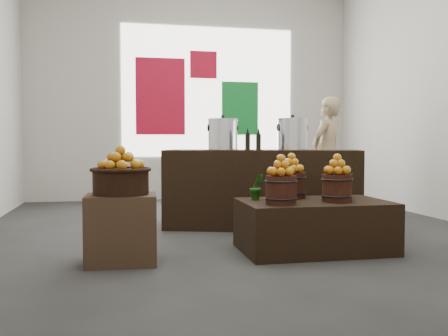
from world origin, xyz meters
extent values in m
plane|color=#343432|center=(0.00, 0.00, 0.00)|extent=(7.00, 7.00, 0.00)
cube|color=beige|center=(0.00, 3.50, 2.00)|extent=(6.00, 0.04, 4.00)
cube|color=white|center=(0.30, 3.48, 2.00)|extent=(3.20, 0.02, 2.40)
cube|color=#B70E27|center=(-0.60, 3.47, 1.90)|extent=(0.90, 0.04, 1.40)
cube|color=#137D2C|center=(0.90, 3.47, 1.70)|extent=(0.70, 0.04, 1.00)
cube|color=#B70E27|center=(0.20, 3.47, 2.50)|extent=(0.50, 0.04, 0.50)
cube|color=#4C3723|center=(-1.32, -1.32, 0.30)|extent=(0.62, 0.52, 0.60)
cylinder|color=black|center=(-1.32, -1.32, 0.71)|extent=(0.48, 0.48, 0.22)
cube|color=black|center=(0.53, -1.21, 0.25)|extent=(1.42, 0.88, 0.49)
cylinder|color=#39190F|center=(0.12, -1.41, 0.62)|extent=(0.28, 0.28, 0.26)
cylinder|color=#39190F|center=(0.71, -1.32, 0.62)|extent=(0.28, 0.28, 0.26)
cylinder|color=#39190F|center=(0.38, -0.95, 0.62)|extent=(0.28, 0.28, 0.26)
imported|color=#1B5912|center=(0.93, -0.98, 0.62)|extent=(0.29, 0.27, 0.26)
imported|color=#1B5912|center=(0.00, -1.02, 0.62)|extent=(0.15, 0.13, 0.26)
cube|color=black|center=(0.39, 0.18, 0.48)|extent=(2.48, 1.42, 0.97)
cylinder|color=silver|center=(-0.07, 0.33, 1.15)|extent=(0.37, 0.37, 0.37)
cylinder|color=silver|center=(0.75, 0.07, 1.15)|extent=(0.37, 0.37, 0.37)
imported|color=tan|center=(1.84, 1.54, 0.88)|extent=(0.77, 0.73, 1.77)
camera|label=1|loc=(-1.31, -5.77, 1.07)|focal=40.00mm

